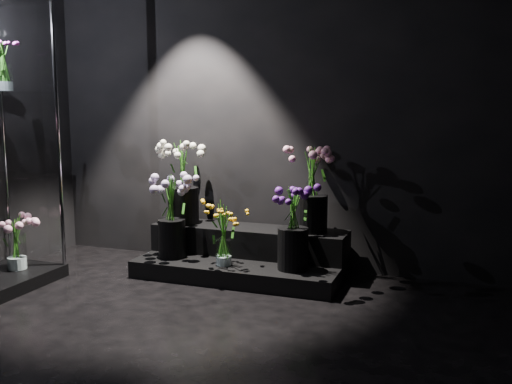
% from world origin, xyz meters
% --- Properties ---
extents(floor, '(4.00, 4.00, 0.00)m').
position_xyz_m(floor, '(0.00, 0.00, 0.00)').
color(floor, black).
rests_on(floor, ground).
extents(wall_back, '(4.00, 0.00, 4.00)m').
position_xyz_m(wall_back, '(0.00, 2.00, 1.40)').
color(wall_back, black).
rests_on(wall_back, floor).
extents(display_riser, '(1.65, 0.73, 0.37)m').
position_xyz_m(display_riser, '(-0.08, 1.67, 0.15)').
color(display_riser, black).
rests_on(display_riser, floor).
extents(bouquet_orange_bells, '(0.34, 0.34, 0.50)m').
position_xyz_m(bouquet_orange_bells, '(-0.14, 1.38, 0.40)').
color(bouquet_orange_bells, white).
rests_on(bouquet_orange_bells, display_riser).
extents(bouquet_lilac, '(0.50, 0.50, 0.67)m').
position_xyz_m(bouquet_lilac, '(-0.63, 1.47, 0.54)').
color(bouquet_lilac, black).
rests_on(bouquet_lilac, display_riser).
extents(bouquet_purple, '(0.37, 0.37, 0.64)m').
position_xyz_m(bouquet_purple, '(0.40, 1.46, 0.51)').
color(bouquet_purple, black).
rests_on(bouquet_purple, display_riser).
extents(bouquet_cream_roses, '(0.53, 0.53, 0.72)m').
position_xyz_m(bouquet_cream_roses, '(-0.66, 1.73, 0.78)').
color(bouquet_cream_roses, black).
rests_on(bouquet_cream_roses, display_riser).
extents(bouquet_pink_roses, '(0.51, 0.51, 0.69)m').
position_xyz_m(bouquet_pink_roses, '(0.45, 1.79, 0.76)').
color(bouquet_pink_roses, black).
rests_on(bouquet_pink_roses, display_riser).
extents(bouquet_case_magenta, '(0.26, 0.26, 0.37)m').
position_xyz_m(bouquet_case_magenta, '(-1.64, 0.82, 1.66)').
color(bouquet_case_magenta, white).
rests_on(bouquet_case_magenta, display_case).
extents(bouquet_case_base_pink, '(0.42, 0.42, 0.44)m').
position_xyz_m(bouquet_case_base_pink, '(-1.67, 0.85, 0.33)').
color(bouquet_case_base_pink, white).
rests_on(bouquet_case_base_pink, display_case).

